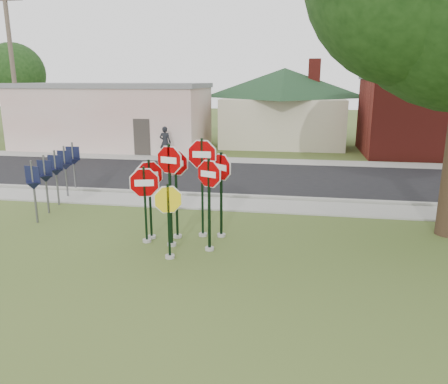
% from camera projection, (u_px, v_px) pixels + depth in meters
% --- Properties ---
extents(ground, '(120.00, 120.00, 0.00)m').
position_uv_depth(ground, '(166.00, 265.00, 10.68)').
color(ground, '#3D531F').
rests_on(ground, ground).
extents(sidewalk_near, '(60.00, 1.60, 0.06)m').
position_uv_depth(sidewalk_near, '(210.00, 203.00, 15.92)').
color(sidewalk_near, gray).
rests_on(sidewalk_near, ground).
extents(road, '(60.00, 7.00, 0.04)m').
position_uv_depth(road, '(229.00, 177.00, 20.22)').
color(road, black).
rests_on(road, ground).
extents(sidewalk_far, '(60.00, 1.60, 0.06)m').
position_uv_depth(sidewalk_far, '(241.00, 161.00, 24.33)').
color(sidewalk_far, gray).
rests_on(sidewalk_far, ground).
extents(curb, '(60.00, 0.20, 0.14)m').
position_uv_depth(curb, '(215.00, 195.00, 16.87)').
color(curb, gray).
rests_on(curb, ground).
extents(stop_sign_center, '(0.99, 0.32, 2.89)m').
position_uv_depth(stop_sign_center, '(170.00, 181.00, 11.49)').
color(stop_sign_center, gray).
rests_on(stop_sign_center, ground).
extents(stop_sign_yellow, '(0.90, 0.39, 2.03)m').
position_uv_depth(stop_sign_yellow, '(168.00, 214.00, 10.82)').
color(stop_sign_yellow, gray).
rests_on(stop_sign_yellow, ground).
extents(stop_sign_left, '(1.08, 0.30, 2.26)m').
position_uv_depth(stop_sign_left, '(145.00, 195.00, 11.87)').
color(stop_sign_left, gray).
rests_on(stop_sign_left, ground).
extents(stop_sign_right, '(0.92, 0.41, 2.57)m').
position_uv_depth(stop_sign_right, '(209.00, 193.00, 11.24)').
color(stop_sign_right, gray).
rests_on(stop_sign_right, ground).
extents(stop_sign_back_right, '(1.13, 0.24, 2.96)m').
position_uv_depth(stop_sign_back_right, '(202.00, 172.00, 12.21)').
color(stop_sign_back_right, gray).
rests_on(stop_sign_back_right, ground).
extents(stop_sign_back_left, '(0.99, 0.24, 2.68)m').
position_uv_depth(stop_sign_back_left, '(176.00, 182.00, 12.15)').
color(stop_sign_back_left, gray).
rests_on(stop_sign_back_left, ground).
extents(stop_sign_far_right, '(0.83, 0.66, 2.57)m').
position_uv_depth(stop_sign_far_right, '(221.00, 183.00, 12.25)').
color(stop_sign_far_right, gray).
rests_on(stop_sign_far_right, ground).
extents(stop_sign_far_left, '(0.92, 0.60, 2.39)m').
position_uv_depth(stop_sign_far_left, '(150.00, 189.00, 12.14)').
color(stop_sign_far_left, gray).
rests_on(stop_sign_far_left, ground).
extents(route_sign_row, '(1.43, 4.63, 2.00)m').
position_uv_depth(route_sign_row, '(56.00, 172.00, 15.54)').
color(route_sign_row, '#59595E').
rests_on(route_sign_row, ground).
extents(building_stucco, '(12.20, 6.20, 4.20)m').
position_uv_depth(building_stucco, '(114.00, 115.00, 28.78)').
color(building_stucco, silver).
rests_on(building_stucco, ground).
extents(building_house, '(11.60, 11.60, 6.20)m').
position_uv_depth(building_house, '(284.00, 91.00, 30.46)').
color(building_house, beige).
rests_on(building_house, ground).
extents(utility_pole_near, '(2.20, 0.26, 9.50)m').
position_uv_depth(utility_pole_near, '(13.00, 70.00, 26.21)').
color(utility_pole_near, brown).
rests_on(utility_pole_near, ground).
extents(bg_tree_left, '(4.90, 4.90, 7.35)m').
position_uv_depth(bg_tree_left, '(14.00, 74.00, 35.60)').
color(bg_tree_left, black).
rests_on(bg_tree_left, ground).
extents(pedestrian, '(0.68, 0.46, 1.81)m').
position_uv_depth(pedestrian, '(165.00, 142.00, 24.73)').
color(pedestrian, black).
rests_on(pedestrian, sidewalk_far).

